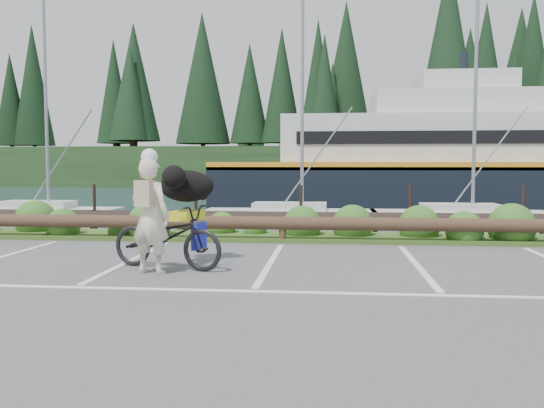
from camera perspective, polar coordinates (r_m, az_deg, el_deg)
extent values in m
plane|color=#4D4D4F|center=(8.55, -1.50, -8.09)|extent=(72.00, 72.00, 0.00)
plane|color=#1B2F43|center=(56.38, 4.63, 0.95)|extent=(160.00, 160.00, 0.00)
cube|color=#3D5B21|center=(13.74, 1.28, -3.27)|extent=(34.00, 1.60, 0.10)
imported|color=black|center=(9.99, -10.37, -3.19)|extent=(2.22, 1.29, 1.10)
imported|color=beige|center=(9.54, -11.97, -1.19)|extent=(0.79, 0.63, 1.88)
ellipsoid|color=black|center=(10.50, -8.46, 1.77)|extent=(0.75, 1.09, 0.57)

